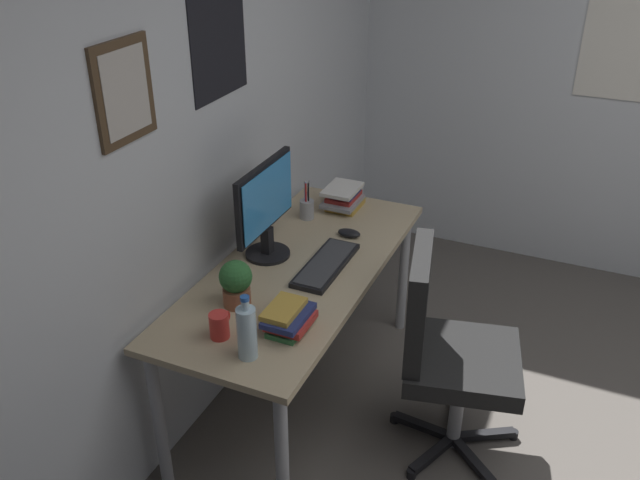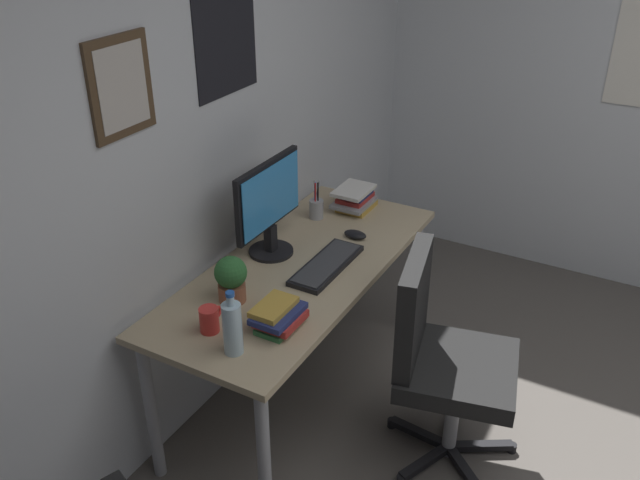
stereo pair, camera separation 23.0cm
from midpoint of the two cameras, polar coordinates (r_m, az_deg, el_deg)
The scene contains 12 objects.
wall_back at distance 2.68m, azimuth -15.23°, elevation 7.38°, with size 4.40×0.10×2.60m.
desk at distance 2.98m, azimuth -3.98°, elevation -3.58°, with size 1.56×0.66×0.72m.
office_chair at distance 2.81m, azimuth 8.18°, elevation -8.91°, with size 0.58×0.58×0.95m.
monitor at distance 2.92m, azimuth -6.90°, elevation 2.77°, with size 0.46×0.20×0.43m.
keyboard at distance 2.92m, azimuth -1.76°, elevation -2.14°, with size 0.43×0.15×0.03m.
computer_mouse at distance 3.15m, azimuth 0.39°, elevation 0.54°, with size 0.06×0.11×0.04m.
water_bottle at distance 2.38m, azimuth -8.98°, elevation -7.75°, with size 0.07×0.07×0.25m.
coffee_mug_near at distance 2.53m, azimuth -11.09°, elevation -7.14°, with size 0.11×0.07×0.10m.
potted_plant at distance 2.66m, azimuth -9.60°, elevation -3.59°, with size 0.13×0.13×0.20m.
pen_cup at distance 3.31m, azimuth -3.11°, elevation 2.66°, with size 0.07×0.07×0.20m.
book_stack_left at distance 3.42m, azimuth 0.09°, elevation 3.56°, with size 0.22×0.17×0.11m.
book_stack_right at distance 2.53m, azimuth -5.29°, elevation -6.64°, with size 0.21×0.16×0.10m.
Camera 1 is at (-1.98, 0.64, 2.23)m, focal length 37.90 mm.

